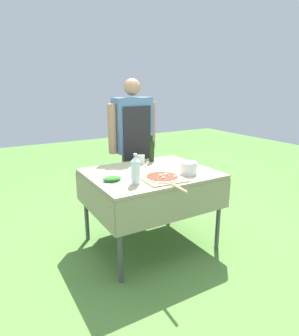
% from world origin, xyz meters
% --- Properties ---
extents(ground_plane, '(12.00, 12.00, 0.00)m').
position_xyz_m(ground_plane, '(0.00, 0.00, 0.00)').
color(ground_plane, '#517F38').
extents(prep_table, '(1.19, 0.95, 0.77)m').
position_xyz_m(prep_table, '(0.00, 0.00, 0.69)').
color(prep_table, gray).
rests_on(prep_table, ground).
extents(person_cook, '(0.62, 0.22, 1.64)m').
position_xyz_m(person_cook, '(0.17, 0.69, 0.97)').
color(person_cook, '#4C4C51').
rests_on(person_cook, ground).
extents(pizza_on_peel, '(0.37, 0.58, 0.05)m').
position_xyz_m(pizza_on_peel, '(-0.03, -0.26, 0.78)').
color(pizza_on_peel, '#D1B27F').
rests_on(pizza_on_peel, prep_table).
extents(oil_bottle, '(0.06, 0.06, 0.30)m').
position_xyz_m(oil_bottle, '(0.22, 0.34, 0.89)').
color(oil_bottle, black).
rests_on(oil_bottle, prep_table).
extents(water_bottle, '(0.08, 0.08, 0.26)m').
position_xyz_m(water_bottle, '(-0.29, -0.24, 0.89)').
color(water_bottle, silver).
rests_on(water_bottle, prep_table).
extents(herb_container, '(0.21, 0.15, 0.04)m').
position_xyz_m(herb_container, '(-0.44, -0.08, 0.79)').
color(herb_container, silver).
rests_on(herb_container, prep_table).
extents(mixing_tub, '(0.16, 0.16, 0.12)m').
position_xyz_m(mixing_tub, '(0.27, -0.24, 0.83)').
color(mixing_tub, silver).
rests_on(mixing_tub, prep_table).
extents(sauce_jar, '(0.09, 0.09, 0.09)m').
position_xyz_m(sauce_jar, '(0.07, 0.32, 0.81)').
color(sauce_jar, silver).
rests_on(sauce_jar, prep_table).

